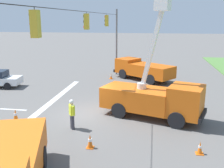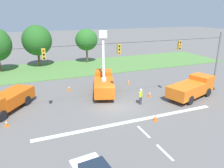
% 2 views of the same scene
% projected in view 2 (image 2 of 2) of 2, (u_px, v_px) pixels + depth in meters
% --- Properties ---
extents(ground_plane, '(200.00, 200.00, 0.00)m').
position_uv_depth(ground_plane, '(118.00, 106.00, 22.89)').
color(ground_plane, '#605E5B').
extents(grass_verge, '(56.00, 12.00, 0.10)m').
position_uv_depth(grass_verge, '(78.00, 67.00, 38.73)').
color(grass_verge, '#517F3D').
rests_on(grass_verge, ground).
extents(lane_markings, '(17.60, 15.25, 0.01)m').
position_uv_depth(lane_markings, '(140.00, 129.00, 18.54)').
color(lane_markings, silver).
rests_on(lane_markings, ground).
extents(signal_gantry, '(26.20, 0.33, 7.20)m').
position_uv_depth(signal_gantry, '(118.00, 65.00, 21.50)').
color(signal_gantry, slate).
rests_on(signal_gantry, ground).
extents(tree_centre, '(5.07, 5.54, 7.32)m').
position_uv_depth(tree_centre, '(37.00, 40.00, 37.95)').
color(tree_centre, brown).
rests_on(tree_centre, ground).
extents(tree_east, '(4.22, 3.75, 6.45)m').
position_uv_depth(tree_east, '(86.00, 40.00, 40.96)').
color(tree_east, brown).
rests_on(tree_east, ground).
extents(utility_truck_bucket_lift, '(4.15, 6.84, 7.43)m').
position_uv_depth(utility_truck_bucket_lift, '(104.00, 82.00, 26.19)').
color(utility_truck_bucket_lift, orange).
rests_on(utility_truck_bucket_lift, ground).
extents(utility_truck_support_near, '(6.93, 4.27, 2.29)m').
position_uv_depth(utility_truck_support_near, '(192.00, 88.00, 25.00)').
color(utility_truck_support_near, orange).
rests_on(utility_truck_support_near, ground).
extents(utility_truck_support_far, '(5.68, 6.57, 2.02)m').
position_uv_depth(utility_truck_support_far, '(5.00, 101.00, 21.43)').
color(utility_truck_support_far, '#D6560F').
rests_on(utility_truck_support_far, ground).
extents(road_worker, '(0.55, 0.43, 1.77)m').
position_uv_depth(road_worker, '(141.00, 95.00, 23.15)').
color(road_worker, '#383842').
rests_on(road_worker, ground).
extents(traffic_cone_foreground_left, '(0.36, 0.36, 0.61)m').
position_uv_depth(traffic_cone_foreground_left, '(6.00, 123.00, 18.86)').
color(traffic_cone_foreground_left, orange).
rests_on(traffic_cone_foreground_left, ground).
extents(traffic_cone_foreground_right, '(0.36, 0.36, 0.64)m').
position_uv_depth(traffic_cone_foreground_right, '(128.00, 82.00, 30.01)').
color(traffic_cone_foreground_right, orange).
rests_on(traffic_cone_foreground_right, ground).
extents(traffic_cone_mid_left, '(0.36, 0.36, 0.73)m').
position_uv_depth(traffic_cone_mid_left, '(150.00, 94.00, 25.46)').
color(traffic_cone_mid_left, orange).
rests_on(traffic_cone_mid_left, ground).
extents(traffic_cone_mid_right, '(0.36, 0.36, 0.81)m').
position_uv_depth(traffic_cone_mid_right, '(156.00, 117.00, 19.77)').
color(traffic_cone_mid_right, orange).
rests_on(traffic_cone_mid_right, ground).
extents(traffic_cone_near_bucket, '(0.36, 0.36, 0.78)m').
position_uv_depth(traffic_cone_near_bucket, '(69.00, 88.00, 27.33)').
color(traffic_cone_near_bucket, orange).
rests_on(traffic_cone_near_bucket, ground).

